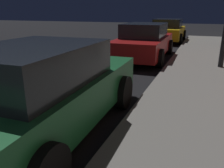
% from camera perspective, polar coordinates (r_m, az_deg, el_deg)
% --- Properties ---
extents(car_green, '(2.15, 4.21, 1.43)m').
position_cam_1_polar(car_green, '(3.71, -17.26, -1.35)').
color(car_green, '#19592D').
rests_on(car_green, ground).
extents(car_red, '(2.07, 4.60, 1.43)m').
position_cam_1_polar(car_red, '(9.56, 8.16, 10.57)').
color(car_red, maroon).
rests_on(car_red, ground).
extents(car_yellow_cab, '(2.13, 4.47, 1.43)m').
position_cam_1_polar(car_yellow_cab, '(15.63, 13.86, 12.96)').
color(car_yellow_cab, gold).
rests_on(car_yellow_cab, ground).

